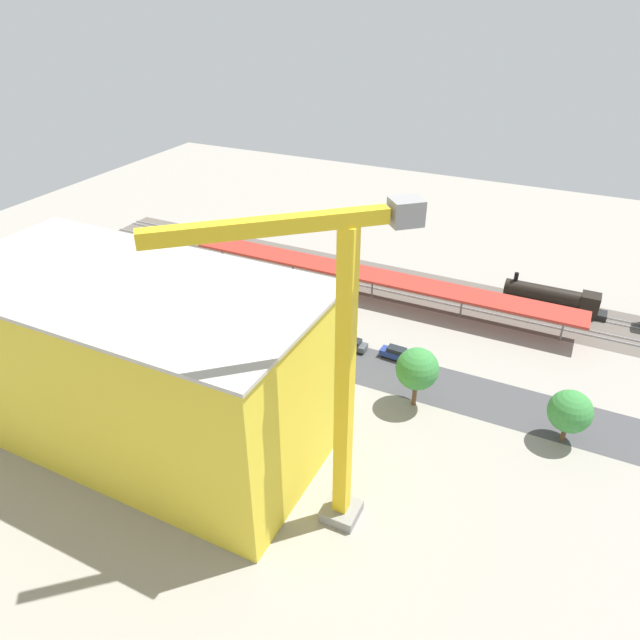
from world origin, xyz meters
name	(u,v)px	position (x,y,z in m)	size (l,w,h in m)	color
ground_plane	(311,333)	(0.00, 0.00, 0.00)	(182.52, 182.52, 0.00)	gray
rail_bed	(363,277)	(0.00, -21.80, 0.00)	(114.08, 13.49, 0.01)	#5B544C
street_asphalt	(298,347)	(0.00, 4.31, 0.00)	(114.08, 9.00, 0.01)	#424244
track_rails	(363,276)	(0.00, -21.80, 0.18)	(114.07, 8.24, 0.12)	#9E9EA8
platform_canopy_near	(373,275)	(-4.45, -14.85, 4.36)	(68.52, 6.04, 4.59)	#A82D23
locomotive	(556,299)	(-33.32, -24.54, 1.86)	(16.45, 3.00, 5.14)	black
parked_car_0	(396,354)	(-14.20, 0.76, 0.80)	(4.83, 1.98, 1.81)	black
parked_car_1	(353,345)	(-7.55, 1.18, 0.75)	(4.26, 1.91, 1.68)	black
parked_car_2	(317,336)	(-1.65, 1.36, 0.82)	(4.40, 1.84, 1.87)	black
parked_car_3	(280,324)	(5.07, 0.59, 0.77)	(4.71, 1.95, 1.70)	black
construction_building	(140,365)	(7.45, 28.38, 10.07)	(41.83, 20.07, 20.14)	yellow
construction_roof_slab	(123,283)	(7.45, 28.38, 20.34)	(42.43, 20.67, 0.40)	#B7B2A8
tower_crane	(334,367)	(-17.45, 30.69, 18.90)	(16.80, 14.95, 33.21)	gray
box_truck_0	(313,377)	(-6.21, 12.02, 1.66)	(9.67, 2.78, 3.33)	black
box_truck_1	(252,367)	(2.22, 13.71, 1.75)	(10.12, 2.65, 3.60)	black
box_truck_2	(180,349)	(14.08, 14.05, 1.64)	(9.44, 3.27, 3.35)	black
street_tree_0	(290,335)	(-1.57, 9.56, 5.69)	(5.57, 5.57, 8.49)	brown
street_tree_1	(570,411)	(-37.68, 8.46, 4.37)	(5.07, 5.07, 6.92)	brown
street_tree_2	(417,369)	(-19.62, 9.69, 5.62)	(5.41, 5.41, 8.35)	brown
traffic_light	(172,308)	(19.13, 8.97, 4.54)	(0.50, 0.36, 6.91)	#333333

